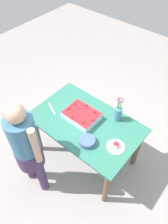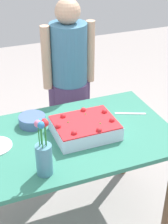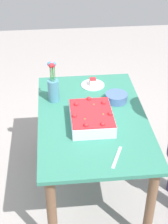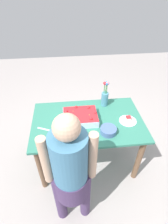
# 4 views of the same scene
# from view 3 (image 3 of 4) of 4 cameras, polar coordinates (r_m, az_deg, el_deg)

# --- Properties ---
(ground_plane) EXTENTS (8.00, 8.00, 0.00)m
(ground_plane) POSITION_cam_3_polar(r_m,az_deg,el_deg) (3.20, 1.19, -12.18)
(ground_plane) COLOR #A19995
(dining_table) EXTENTS (1.35, 0.85, 0.78)m
(dining_table) POSITION_cam_3_polar(r_m,az_deg,el_deg) (2.77, 1.35, -2.93)
(dining_table) COLOR #317762
(dining_table) RESTS_ON ground_plane
(sheet_cake) EXTENTS (0.41, 0.32, 0.12)m
(sheet_cake) POSITION_cam_3_polar(r_m,az_deg,el_deg) (2.59, 1.26, -0.93)
(sheet_cake) COLOR white
(sheet_cake) RESTS_ON dining_table
(serving_plate_with_slice) EXTENTS (0.21, 0.21, 0.07)m
(serving_plate_with_slice) POSITION_cam_3_polar(r_m,az_deg,el_deg) (3.09, 1.46, 4.72)
(serving_plate_with_slice) COLOR white
(serving_plate_with_slice) RESTS_ON dining_table
(cake_knife) EXTENTS (0.21, 0.11, 0.00)m
(cake_knife) POSITION_cam_3_polar(r_m,az_deg,el_deg) (2.32, 5.48, -7.49)
(cake_knife) COLOR silver
(cake_knife) RESTS_ON dining_table
(flower_vase) EXTENTS (0.09, 0.09, 0.35)m
(flower_vase) POSITION_cam_3_polar(r_m,az_deg,el_deg) (2.83, -5.14, 4.16)
(flower_vase) COLOR teal
(flower_vase) RESTS_ON dining_table
(fruit_bowl) EXTENTS (0.18, 0.18, 0.07)m
(fruit_bowl) POSITION_cam_3_polar(r_m,az_deg,el_deg) (2.87, 5.39, 2.42)
(fruit_bowl) COLOR #4A669A
(fruit_bowl) RESTS_ON dining_table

